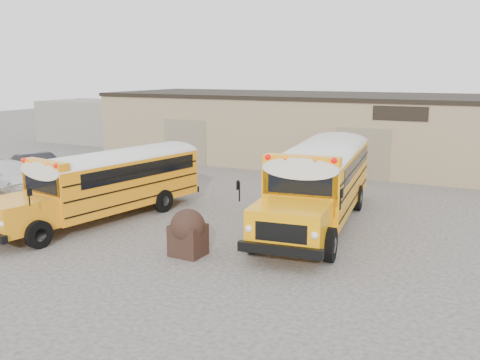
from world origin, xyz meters
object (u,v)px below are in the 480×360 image
at_px(school_bus_right, 344,153).
at_px(car_white, 12,176).
at_px(car_dark, 39,168).
at_px(school_bus_left, 201,160).
at_px(tarp_bundle, 188,232).

height_order(school_bus_right, car_white, school_bus_right).
height_order(car_white, car_dark, car_dark).
xyz_separation_m(school_bus_left, car_dark, (-9.54, -1.80, -0.88)).
xyz_separation_m(school_bus_left, school_bus_right, (6.32, 4.33, 0.23)).
bearing_deg(school_bus_right, school_bus_left, -145.58).
relative_size(school_bus_left, car_dark, 2.09).
bearing_deg(car_white, tarp_bundle, -97.75).
bearing_deg(tarp_bundle, school_bus_left, 117.33).
distance_m(school_bus_left, car_dark, 9.75).
relative_size(school_bus_right, car_dark, 2.35).
distance_m(school_bus_left, tarp_bundle, 9.66).
distance_m(school_bus_right, car_dark, 17.04).
bearing_deg(car_white, school_bus_right, -51.29).
bearing_deg(tarp_bundle, car_white, 161.30).
relative_size(school_bus_left, car_white, 1.97).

